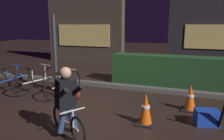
{
  "coord_description": "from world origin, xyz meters",
  "views": [
    {
      "loc": [
        1.99,
        -4.26,
        1.94
      ],
      "look_at": [
        0.2,
        0.6,
        0.9
      ],
      "focal_mm": 36.21,
      "sensor_mm": 36.0,
      "label": 1
    }
  ],
  "objects_px": {
    "traffic_cone_far": "(190,98)",
    "cyclist": "(68,102)",
    "traffic_cone_near": "(146,109)",
    "blue_crate": "(207,117)",
    "closed_umbrella": "(223,112)",
    "street_post": "(55,54)",
    "parked_bike_center_left": "(64,84)",
    "parked_bike_leftmost": "(12,79)",
    "parked_bike_left_mid": "(38,80)"
  },
  "relations": [
    {
      "from": "street_post",
      "to": "parked_bike_center_left",
      "type": "distance_m",
      "value": 0.92
    },
    {
      "from": "traffic_cone_near",
      "to": "cyclist",
      "type": "bearing_deg",
      "value": -142.04
    },
    {
      "from": "parked_bike_leftmost",
      "to": "parked_bike_center_left",
      "type": "height_order",
      "value": "parked_bike_leftmost"
    },
    {
      "from": "parked_bike_left_mid",
      "to": "traffic_cone_far",
      "type": "height_order",
      "value": "parked_bike_left_mid"
    },
    {
      "from": "street_post",
      "to": "parked_bike_center_left",
      "type": "height_order",
      "value": "street_post"
    },
    {
      "from": "blue_crate",
      "to": "parked_bike_leftmost",
      "type": "bearing_deg",
      "value": 173.42
    },
    {
      "from": "closed_umbrella",
      "to": "street_post",
      "type": "bearing_deg",
      "value": -116.04
    },
    {
      "from": "parked_bike_leftmost",
      "to": "parked_bike_left_mid",
      "type": "bearing_deg",
      "value": -84.29
    },
    {
      "from": "cyclist",
      "to": "parked_bike_center_left",
      "type": "bearing_deg",
      "value": 155.87
    },
    {
      "from": "street_post",
      "to": "traffic_cone_far",
      "type": "bearing_deg",
      "value": -3.39
    },
    {
      "from": "traffic_cone_near",
      "to": "closed_umbrella",
      "type": "height_order",
      "value": "closed_umbrella"
    },
    {
      "from": "traffic_cone_far",
      "to": "cyclist",
      "type": "relative_size",
      "value": 0.49
    },
    {
      "from": "traffic_cone_far",
      "to": "cyclist",
      "type": "xyz_separation_m",
      "value": [
        -1.99,
        -2.0,
        0.33
      ]
    },
    {
      "from": "parked_bike_leftmost",
      "to": "traffic_cone_near",
      "type": "distance_m",
      "value": 4.46
    },
    {
      "from": "street_post",
      "to": "blue_crate",
      "type": "relative_size",
      "value": 5.08
    },
    {
      "from": "street_post",
      "to": "traffic_cone_near",
      "type": "relative_size",
      "value": 3.48
    },
    {
      "from": "street_post",
      "to": "traffic_cone_far",
      "type": "distance_m",
      "value": 3.83
    },
    {
      "from": "closed_umbrella",
      "to": "parked_bike_center_left",
      "type": "bearing_deg",
      "value": -114.07
    },
    {
      "from": "traffic_cone_near",
      "to": "blue_crate",
      "type": "distance_m",
      "value": 1.22
    },
    {
      "from": "blue_crate",
      "to": "closed_umbrella",
      "type": "distance_m",
      "value": 0.43
    },
    {
      "from": "traffic_cone_near",
      "to": "closed_umbrella",
      "type": "xyz_separation_m",
      "value": [
        1.39,
        0.15,
        0.09
      ]
    },
    {
      "from": "street_post",
      "to": "cyclist",
      "type": "bearing_deg",
      "value": -51.91
    },
    {
      "from": "parked_bike_left_mid",
      "to": "cyclist",
      "type": "height_order",
      "value": "cyclist"
    },
    {
      "from": "parked_bike_left_mid",
      "to": "closed_umbrella",
      "type": "height_order",
      "value": "closed_umbrella"
    },
    {
      "from": "parked_bike_center_left",
      "to": "blue_crate",
      "type": "bearing_deg",
      "value": -93.06
    },
    {
      "from": "cyclist",
      "to": "street_post",
      "type": "bearing_deg",
      "value": 159.91
    },
    {
      "from": "street_post",
      "to": "parked_bike_leftmost",
      "type": "relative_size",
      "value": 1.43
    },
    {
      "from": "parked_bike_leftmost",
      "to": "traffic_cone_near",
      "type": "bearing_deg",
      "value": -102.96
    },
    {
      "from": "parked_bike_center_left",
      "to": "street_post",
      "type": "bearing_deg",
      "value": 65.48
    },
    {
      "from": "parked_bike_center_left",
      "to": "traffic_cone_far",
      "type": "relative_size",
      "value": 2.53
    },
    {
      "from": "traffic_cone_near",
      "to": "parked_bike_left_mid",
      "type": "bearing_deg",
      "value": 162.02
    },
    {
      "from": "parked_bike_leftmost",
      "to": "closed_umbrella",
      "type": "distance_m",
      "value": 5.79
    },
    {
      "from": "parked_bike_center_left",
      "to": "traffic_cone_far",
      "type": "bearing_deg",
      "value": -82.48
    },
    {
      "from": "parked_bike_center_left",
      "to": "cyclist",
      "type": "bearing_deg",
      "value": -138.96
    },
    {
      "from": "parked_bike_leftmost",
      "to": "blue_crate",
      "type": "bearing_deg",
      "value": -96.16
    },
    {
      "from": "parked_bike_center_left",
      "to": "traffic_cone_far",
      "type": "xyz_separation_m",
      "value": [
        3.32,
        0.03,
        -0.03
      ]
    },
    {
      "from": "closed_umbrella",
      "to": "traffic_cone_near",
      "type": "bearing_deg",
      "value": -94.94
    },
    {
      "from": "traffic_cone_far",
      "to": "closed_umbrella",
      "type": "distance_m",
      "value": 1.1
    },
    {
      "from": "cyclist",
      "to": "closed_umbrella",
      "type": "distance_m",
      "value": 2.8
    },
    {
      "from": "parked_bike_leftmost",
      "to": "traffic_cone_far",
      "type": "xyz_separation_m",
      "value": [
        5.14,
        0.05,
        -0.03
      ]
    },
    {
      "from": "parked_bike_center_left",
      "to": "traffic_cone_near",
      "type": "bearing_deg",
      "value": -105.61
    },
    {
      "from": "closed_umbrella",
      "to": "parked_bike_left_mid",
      "type": "bearing_deg",
      "value": -112.43
    },
    {
      "from": "parked_bike_leftmost",
      "to": "traffic_cone_far",
      "type": "distance_m",
      "value": 5.14
    },
    {
      "from": "parked_bike_center_left",
      "to": "cyclist",
      "type": "xyz_separation_m",
      "value": [
        1.33,
        -1.97,
        0.3
      ]
    },
    {
      "from": "street_post",
      "to": "traffic_cone_near",
      "type": "xyz_separation_m",
      "value": [
        2.93,
        -1.3,
        -0.81
      ]
    },
    {
      "from": "traffic_cone_near",
      "to": "cyclist",
      "type": "distance_m",
      "value": 1.54
    },
    {
      "from": "parked_bike_leftmost",
      "to": "closed_umbrella",
      "type": "relative_size",
      "value": 1.85
    },
    {
      "from": "parked_bike_center_left",
      "to": "parked_bike_leftmost",
      "type": "bearing_deg",
      "value": 97.51
    },
    {
      "from": "cyclist",
      "to": "closed_umbrella",
      "type": "bearing_deg",
      "value": 54.5
    },
    {
      "from": "blue_crate",
      "to": "closed_umbrella",
      "type": "bearing_deg",
      "value": -45.26
    }
  ]
}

